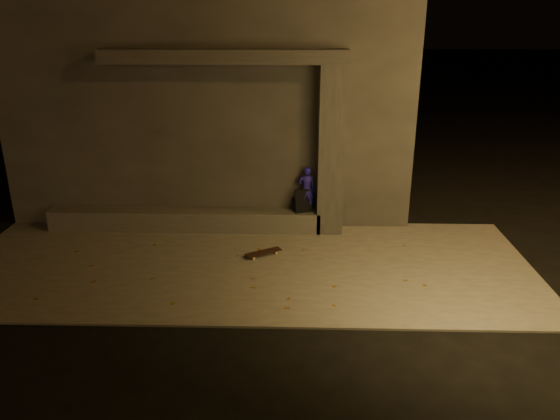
{
  "coord_description": "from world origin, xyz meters",
  "views": [
    {
      "loc": [
        0.95,
        -7.5,
        4.71
      ],
      "look_at": [
        0.67,
        2.0,
        1.16
      ],
      "focal_mm": 35.0,
      "sensor_mm": 36.0,
      "label": 1
    }
  ],
  "objects_px": {
    "column": "(331,151)",
    "backpack": "(302,203)",
    "skateboarder": "(307,189)",
    "skateboard": "(263,252)"
  },
  "relations": [
    {
      "from": "column",
      "to": "skateboard",
      "type": "height_order",
      "value": "column"
    },
    {
      "from": "column",
      "to": "skateboard",
      "type": "bearing_deg",
      "value": -135.1
    },
    {
      "from": "column",
      "to": "backpack",
      "type": "height_order",
      "value": "column"
    },
    {
      "from": "column",
      "to": "skateboarder",
      "type": "height_order",
      "value": "column"
    },
    {
      "from": "backpack",
      "to": "skateboard",
      "type": "xyz_separation_m",
      "value": [
        -0.77,
        -1.37,
        -0.56
      ]
    },
    {
      "from": "column",
      "to": "skateboarder",
      "type": "bearing_deg",
      "value": 180.0
    },
    {
      "from": "skateboard",
      "to": "skateboarder",
      "type": "bearing_deg",
      "value": 26.31
    },
    {
      "from": "column",
      "to": "skateboarder",
      "type": "xyz_separation_m",
      "value": [
        -0.5,
        0.0,
        -0.84
      ]
    },
    {
      "from": "skateboarder",
      "to": "skateboard",
      "type": "height_order",
      "value": "skateboarder"
    },
    {
      "from": "column",
      "to": "skateboard",
      "type": "distance_m",
      "value": 2.6
    }
  ]
}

